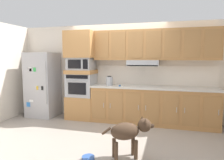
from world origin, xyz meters
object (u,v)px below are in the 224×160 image
(built_in_oven, at_px, (82,85))
(refrigerator, at_px, (43,84))
(microwave, at_px, (81,64))
(screwdriver, at_px, (120,86))
(dog, at_px, (130,131))
(dog_food_bowl, at_px, (88,158))
(electric_kettle, at_px, (109,81))

(built_in_oven, bearing_deg, refrigerator, -176.57)
(built_in_oven, height_order, microwave, microwave)
(screwdriver, xyz_separation_m, dog, (0.56, -1.74, -0.49))
(refrigerator, xyz_separation_m, dog, (2.77, -1.80, -0.44))
(dog_food_bowl, bearing_deg, dog, 22.31)
(refrigerator, xyz_separation_m, microwave, (1.13, 0.07, 0.58))
(refrigerator, distance_m, electric_kettle, 1.92)
(refrigerator, distance_m, dog_food_bowl, 3.10)
(built_in_oven, xyz_separation_m, dog_food_bowl, (1.03, -2.12, -0.87))
(built_in_oven, relative_size, dog, 0.86)
(built_in_oven, distance_m, microwave, 0.56)
(microwave, bearing_deg, dog_food_bowl, -64.17)
(dog, bearing_deg, refrigerator, 119.40)
(microwave, bearing_deg, built_in_oven, 179.23)
(microwave, bearing_deg, screwdriver, -7.19)
(microwave, xyz_separation_m, electric_kettle, (0.79, -0.05, -0.43))
(electric_kettle, distance_m, dog_food_bowl, 2.32)
(electric_kettle, bearing_deg, screwdriver, -16.67)
(screwdriver, height_order, dog, screwdriver)
(refrigerator, relative_size, built_in_oven, 2.51)
(microwave, distance_m, dog_food_bowl, 2.76)
(dog, bearing_deg, microwave, 103.73)
(electric_kettle, height_order, dog_food_bowl, electric_kettle)
(dog_food_bowl, bearing_deg, microwave, 115.83)
(built_in_oven, xyz_separation_m, dog, (1.64, -1.87, -0.46))
(electric_kettle, bearing_deg, refrigerator, -179.39)
(microwave, xyz_separation_m, dog_food_bowl, (1.03, -2.12, -1.43))
(refrigerator, height_order, electric_kettle, refrigerator)
(electric_kettle, bearing_deg, dog_food_bowl, -83.36)
(dog, distance_m, dog_food_bowl, 0.78)
(dog, height_order, dog_food_bowl, dog)
(microwave, distance_m, screwdriver, 1.22)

